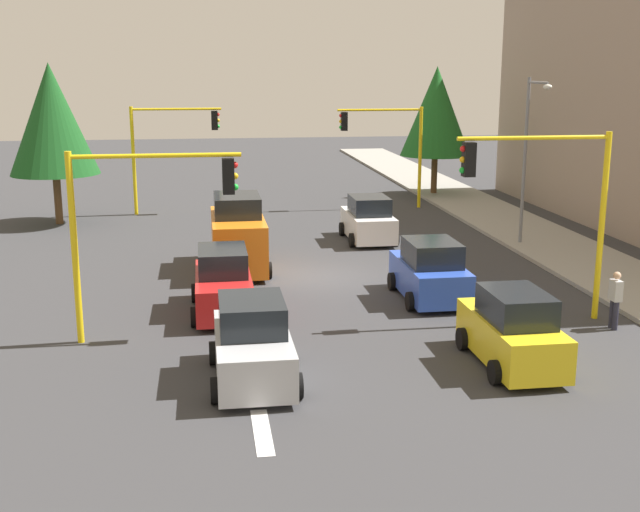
% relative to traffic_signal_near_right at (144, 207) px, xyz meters
% --- Properties ---
extents(ground_plane, '(120.00, 120.00, 0.00)m').
position_rel_traffic_signal_near_right_xyz_m(ground_plane, '(-6.00, 5.63, -3.73)').
color(ground_plane, '#353538').
extents(sidewalk_kerb, '(80.00, 4.00, 0.15)m').
position_rel_traffic_signal_near_right_xyz_m(sidewalk_kerb, '(-11.00, 16.13, -3.65)').
color(sidewalk_kerb, gray).
rests_on(sidewalk_kerb, ground).
extents(lane_arrow_near, '(2.40, 1.10, 1.10)m').
position_rel_traffic_signal_near_right_xyz_m(lane_arrow_near, '(5.51, 2.63, -3.72)').
color(lane_arrow_near, silver).
rests_on(lane_arrow_near, ground).
extents(traffic_signal_near_right, '(0.36, 4.59, 5.23)m').
position_rel_traffic_signal_near_right_xyz_m(traffic_signal_near_right, '(0.00, 0.00, 0.00)').
color(traffic_signal_near_right, yellow).
rests_on(traffic_signal_near_right, ground).
extents(traffic_signal_far_right, '(0.36, 4.59, 5.49)m').
position_rel_traffic_signal_near_right_xyz_m(traffic_signal_far_right, '(-20.00, -0.04, 0.17)').
color(traffic_signal_far_right, yellow).
rests_on(traffic_signal_far_right, ground).
extents(traffic_signal_near_left, '(0.36, 4.59, 5.58)m').
position_rel_traffic_signal_near_right_xyz_m(traffic_signal_near_left, '(0.00, 11.31, 0.23)').
color(traffic_signal_near_left, yellow).
rests_on(traffic_signal_near_left, ground).
extents(traffic_signal_far_left, '(0.36, 4.59, 5.38)m').
position_rel_traffic_signal_near_right_xyz_m(traffic_signal_far_left, '(-20.00, 11.28, 0.10)').
color(traffic_signal_far_left, yellow).
rests_on(traffic_signal_far_left, ground).
extents(street_lamp_curbside, '(2.15, 0.28, 7.00)m').
position_rel_traffic_signal_near_right_xyz_m(street_lamp_curbside, '(-9.61, 14.83, 0.62)').
color(street_lamp_curbside, slate).
rests_on(street_lamp_curbside, ground).
extents(tree_roadside_far, '(4.10, 4.10, 7.48)m').
position_rel_traffic_signal_near_right_xyz_m(tree_roadside_far, '(-24.00, 15.13, 1.18)').
color(tree_roadside_far, brown).
rests_on(tree_roadside_far, ground).
extents(tree_opposite_side, '(4.17, 4.17, 7.63)m').
position_rel_traffic_signal_near_right_xyz_m(tree_opposite_side, '(-18.00, -5.37, 1.28)').
color(tree_opposite_side, brown).
rests_on(tree_opposite_side, ground).
extents(delivery_van_orange, '(4.80, 2.22, 2.77)m').
position_rel_traffic_signal_near_right_xyz_m(delivery_van_orange, '(-7.65, 2.80, -2.44)').
color(delivery_van_orange, orange).
rests_on(delivery_van_orange, ground).
extents(car_blue, '(3.91, 2.10, 1.98)m').
position_rel_traffic_signal_near_right_xyz_m(car_blue, '(-2.71, 8.77, -2.83)').
color(car_blue, blue).
rests_on(car_blue, ground).
extents(car_silver, '(3.93, 2.08, 1.98)m').
position_rel_traffic_signal_near_right_xyz_m(car_silver, '(3.40, 2.63, -2.83)').
color(car_silver, '#B2B5BA').
rests_on(car_silver, ground).
extents(car_white, '(3.95, 2.08, 1.98)m').
position_rel_traffic_signal_near_right_xyz_m(car_white, '(-11.91, 8.65, -2.83)').
color(car_white, white).
rests_on(car_white, ground).
extents(car_red, '(4.17, 1.99, 1.98)m').
position_rel_traffic_signal_near_right_xyz_m(car_red, '(-2.25, 2.09, -2.83)').
color(car_red, red).
rests_on(car_red, ground).
extents(car_yellow, '(3.94, 1.92, 1.98)m').
position_rel_traffic_signal_near_right_xyz_m(car_yellow, '(3.36, 9.16, -2.83)').
color(car_yellow, yellow).
rests_on(car_yellow, ground).
extents(pedestrian_crossing, '(0.40, 0.24, 1.70)m').
position_rel_traffic_signal_near_right_xyz_m(pedestrian_crossing, '(1.03, 13.17, -2.82)').
color(pedestrian_crossing, '#262638').
rests_on(pedestrian_crossing, ground).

